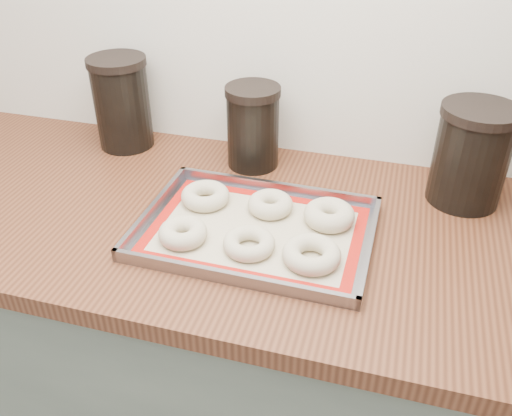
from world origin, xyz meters
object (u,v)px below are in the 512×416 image
(bagel_front_mid, at_px, (249,243))
(canister_mid, at_px, (253,127))
(bagel_front_left, at_px, (183,233))
(bagel_back_left, at_px, (205,196))
(bagel_back_mid, at_px, (270,204))
(baking_tray, at_px, (256,230))
(bagel_back_right, at_px, (329,215))
(canister_right, at_px, (471,155))
(bagel_front_right, at_px, (312,254))
(canister_left, at_px, (122,102))

(bagel_front_mid, xyz_separation_m, canister_mid, (-0.09, 0.34, 0.08))
(bagel_front_left, xyz_separation_m, bagel_back_left, (-0.01, 0.14, -0.00))
(bagel_front_mid, relative_size, bagel_back_mid, 1.05)
(baking_tray, xyz_separation_m, bagel_front_left, (-0.13, -0.07, 0.02))
(baking_tray, height_order, bagel_back_right, bagel_back_right)
(bagel_front_left, bearing_deg, canister_mid, 82.84)
(canister_right, bearing_deg, bagel_back_mid, -156.65)
(bagel_back_left, bearing_deg, bagel_front_right, -27.82)
(bagel_front_mid, distance_m, bagel_front_right, 0.12)
(bagel_back_left, bearing_deg, bagel_front_mid, -44.20)
(bagel_front_right, distance_m, canister_mid, 0.41)
(bagel_back_right, bearing_deg, bagel_front_right, -94.50)
(bagel_front_left, bearing_deg, bagel_back_mid, 46.45)
(bagel_front_left, distance_m, bagel_front_mid, 0.13)
(bagel_front_mid, xyz_separation_m, bagel_front_right, (0.12, -0.00, 0.00))
(canister_right, bearing_deg, canister_left, 177.12)
(canister_mid, bearing_deg, baking_tray, -72.70)
(bagel_back_right, height_order, canister_right, canister_right)
(baking_tray, relative_size, bagel_back_left, 4.47)
(bagel_back_left, distance_m, bagel_back_right, 0.27)
(canister_left, bearing_deg, bagel_front_mid, -38.85)
(canister_left, height_order, canister_mid, canister_left)
(bagel_front_mid, relative_size, bagel_back_right, 0.96)
(canister_left, bearing_deg, bagel_front_left, -49.66)
(baking_tray, distance_m, canister_mid, 0.30)
(baking_tray, distance_m, bagel_front_left, 0.15)
(baking_tray, distance_m, bagel_back_mid, 0.08)
(canister_right, bearing_deg, bagel_back_right, -146.14)
(bagel_front_left, xyz_separation_m, bagel_front_right, (0.25, 0.00, -0.00))
(bagel_back_left, relative_size, canister_left, 0.45)
(canister_mid, relative_size, canister_right, 0.91)
(baking_tray, distance_m, canister_right, 0.48)
(bagel_front_right, bearing_deg, bagel_back_left, 152.18)
(bagel_front_right, xyz_separation_m, bagel_back_right, (0.01, 0.13, 0.00))
(bagel_front_left, height_order, bagel_back_mid, same)
(bagel_back_mid, relative_size, canister_left, 0.41)
(bagel_front_left, distance_m, canister_right, 0.62)
(canister_left, relative_size, canister_mid, 1.16)
(bagel_back_mid, relative_size, canister_right, 0.44)
(bagel_front_left, height_order, canister_left, canister_left)
(bagel_front_right, xyz_separation_m, bagel_back_mid, (-0.12, 0.14, 0.00))
(baking_tray, height_order, bagel_front_mid, bagel_front_mid)
(bagel_back_right, relative_size, canister_left, 0.45)
(baking_tray, height_order, bagel_back_mid, bagel_back_mid)
(bagel_front_right, height_order, bagel_back_right, bagel_back_right)
(bagel_back_mid, bearing_deg, bagel_front_mid, -92.21)
(bagel_back_left, height_order, canister_left, canister_left)
(bagel_back_mid, xyz_separation_m, canister_mid, (-0.09, 0.20, 0.08))
(bagel_front_right, relative_size, canister_mid, 0.55)
(bagel_front_left, bearing_deg, baking_tray, 27.93)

